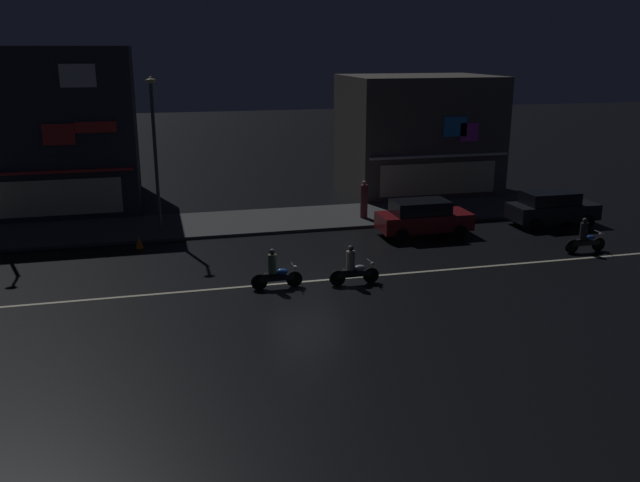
{
  "coord_description": "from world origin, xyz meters",
  "views": [
    {
      "loc": [
        -5.35,
        -23.25,
        8.5
      ],
      "look_at": [
        0.89,
        1.55,
        1.09
      ],
      "focal_mm": 37.8,
      "sensor_mm": 36.0,
      "label": 1
    }
  ],
  "objects_px": {
    "streetlamp_mid": "(155,142)",
    "motorcycle_following": "(275,272)",
    "traffic_cone": "(139,242)",
    "pedestrian_on_sidewalk": "(364,201)",
    "motorcycle_lead": "(353,268)",
    "parked_car_trailing": "(423,217)",
    "parked_car_near_kerb": "(552,208)",
    "motorcycle_opposite_lane": "(585,238)"
  },
  "relations": [
    {
      "from": "pedestrian_on_sidewalk",
      "to": "motorcycle_opposite_lane",
      "type": "relative_size",
      "value": 1.0
    },
    {
      "from": "parked_car_trailing",
      "to": "traffic_cone",
      "type": "relative_size",
      "value": 7.82
    },
    {
      "from": "motorcycle_opposite_lane",
      "to": "motorcycle_lead",
      "type": "bearing_deg",
      "value": -173.15
    },
    {
      "from": "parked_car_near_kerb",
      "to": "motorcycle_opposite_lane",
      "type": "bearing_deg",
      "value": 74.63
    },
    {
      "from": "streetlamp_mid",
      "to": "traffic_cone",
      "type": "distance_m",
      "value": 4.67
    },
    {
      "from": "parked_car_trailing",
      "to": "motorcycle_following",
      "type": "distance_m",
      "value": 9.63
    },
    {
      "from": "parked_car_trailing",
      "to": "motorcycle_lead",
      "type": "distance_m",
      "value": 7.65
    },
    {
      "from": "streetlamp_mid",
      "to": "parked_car_near_kerb",
      "type": "relative_size",
      "value": 1.66
    },
    {
      "from": "pedestrian_on_sidewalk",
      "to": "parked_car_near_kerb",
      "type": "height_order",
      "value": "pedestrian_on_sidewalk"
    },
    {
      "from": "pedestrian_on_sidewalk",
      "to": "motorcycle_lead",
      "type": "xyz_separation_m",
      "value": [
        -3.31,
        -9.06,
        -0.39
      ]
    },
    {
      "from": "parked_car_near_kerb",
      "to": "pedestrian_on_sidewalk",
      "type": "bearing_deg",
      "value": -19.57
    },
    {
      "from": "parked_car_near_kerb",
      "to": "traffic_cone",
      "type": "bearing_deg",
      "value": -2.44
    },
    {
      "from": "pedestrian_on_sidewalk",
      "to": "motorcycle_lead",
      "type": "bearing_deg",
      "value": -23.23
    },
    {
      "from": "motorcycle_lead",
      "to": "traffic_cone",
      "type": "bearing_deg",
      "value": -44.72
    },
    {
      "from": "motorcycle_lead",
      "to": "traffic_cone",
      "type": "xyz_separation_m",
      "value": [
        -7.71,
        6.8,
        -0.36
      ]
    },
    {
      "from": "streetlamp_mid",
      "to": "motorcycle_lead",
      "type": "xyz_separation_m",
      "value": [
        6.76,
        -8.87,
        -3.72
      ]
    },
    {
      "from": "parked_car_trailing",
      "to": "motorcycle_following",
      "type": "height_order",
      "value": "parked_car_trailing"
    },
    {
      "from": "motorcycle_following",
      "to": "pedestrian_on_sidewalk",
      "type": "bearing_deg",
      "value": -129.93
    },
    {
      "from": "pedestrian_on_sidewalk",
      "to": "motorcycle_lead",
      "type": "distance_m",
      "value": 9.65
    },
    {
      "from": "motorcycle_lead",
      "to": "motorcycle_opposite_lane",
      "type": "distance_m",
      "value": 10.9
    },
    {
      "from": "traffic_cone",
      "to": "motorcycle_following",
      "type": "bearing_deg",
      "value": -53.37
    },
    {
      "from": "parked_car_trailing",
      "to": "traffic_cone",
      "type": "bearing_deg",
      "value": -4.99
    },
    {
      "from": "streetlamp_mid",
      "to": "motorcycle_following",
      "type": "xyz_separation_m",
      "value": [
        3.89,
        -8.59,
        -3.72
      ]
    },
    {
      "from": "motorcycle_lead",
      "to": "traffic_cone",
      "type": "distance_m",
      "value": 10.29
    },
    {
      "from": "streetlamp_mid",
      "to": "motorcycle_opposite_lane",
      "type": "distance_m",
      "value": 19.4
    },
    {
      "from": "pedestrian_on_sidewalk",
      "to": "parked_car_trailing",
      "type": "height_order",
      "value": "pedestrian_on_sidewalk"
    },
    {
      "from": "streetlamp_mid",
      "to": "pedestrian_on_sidewalk",
      "type": "relative_size",
      "value": 3.76
    },
    {
      "from": "parked_car_trailing",
      "to": "traffic_cone",
      "type": "xyz_separation_m",
      "value": [
        -12.82,
        1.12,
        -0.59
      ]
    },
    {
      "from": "parked_car_near_kerb",
      "to": "motorcycle_following",
      "type": "distance_m",
      "value": 15.94
    },
    {
      "from": "streetlamp_mid",
      "to": "pedestrian_on_sidewalk",
      "type": "distance_m",
      "value": 10.61
    },
    {
      "from": "parked_car_near_kerb",
      "to": "motorcycle_opposite_lane",
      "type": "height_order",
      "value": "parked_car_near_kerb"
    },
    {
      "from": "streetlamp_mid",
      "to": "motorcycle_lead",
      "type": "distance_m",
      "value": 11.76
    },
    {
      "from": "pedestrian_on_sidewalk",
      "to": "traffic_cone",
      "type": "relative_size",
      "value": 3.46
    },
    {
      "from": "streetlamp_mid",
      "to": "parked_car_near_kerb",
      "type": "bearing_deg",
      "value": -8.81
    },
    {
      "from": "motorcycle_following",
      "to": "motorcycle_opposite_lane",
      "type": "relative_size",
      "value": 1.0
    },
    {
      "from": "pedestrian_on_sidewalk",
      "to": "motorcycle_lead",
      "type": "height_order",
      "value": "pedestrian_on_sidewalk"
    },
    {
      "from": "motorcycle_lead",
      "to": "motorcycle_following",
      "type": "relative_size",
      "value": 1.0
    },
    {
      "from": "traffic_cone",
      "to": "streetlamp_mid",
      "type": "bearing_deg",
      "value": 65.17
    },
    {
      "from": "motorcycle_lead",
      "to": "parked_car_trailing",
      "type": "bearing_deg",
      "value": -135.23
    },
    {
      "from": "motorcycle_following",
      "to": "streetlamp_mid",
      "type": "bearing_deg",
      "value": -70.43
    },
    {
      "from": "pedestrian_on_sidewalk",
      "to": "parked_car_trailing",
      "type": "relative_size",
      "value": 0.44
    },
    {
      "from": "motorcycle_following",
      "to": "traffic_cone",
      "type": "distance_m",
      "value": 8.14
    }
  ]
}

